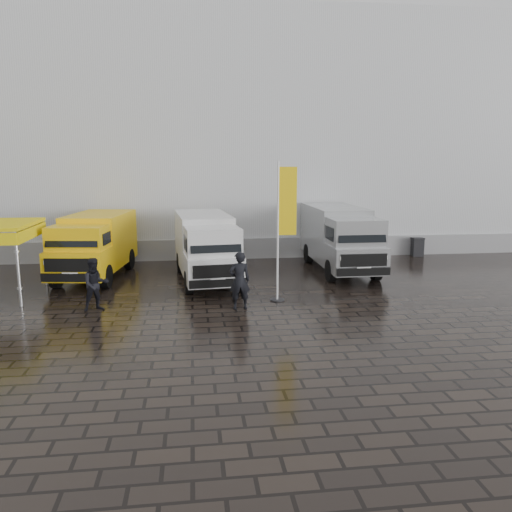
{
  "coord_description": "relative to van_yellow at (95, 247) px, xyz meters",
  "views": [
    {
      "loc": [
        -2.71,
        -16.12,
        4.67
      ],
      "look_at": [
        -0.4,
        2.2,
        1.2
      ],
      "focal_mm": 35.0,
      "sensor_mm": 36.0,
      "label": 1
    }
  ],
  "objects": [
    {
      "name": "hall_plinth",
      "position": [
        8.74,
        3.31,
        -0.78
      ],
      "size": [
        44.0,
        0.15,
        1.0
      ],
      "primitive_type": "cube",
      "color": "gray",
      "rests_on": "ground"
    },
    {
      "name": "van_silver",
      "position": [
        10.34,
        0.06,
        0.09
      ],
      "size": [
        2.11,
        6.32,
        2.74
      ],
      "primitive_type": null,
      "rotation": [
        0.0,
        0.0,
        -0.0
      ],
      "color": "#B5B8BA",
      "rests_on": "ground"
    },
    {
      "name": "van_yellow",
      "position": [
        0.0,
        0.0,
        0.0
      ],
      "size": [
        2.83,
        5.78,
        2.56
      ],
      "primitive_type": null,
      "rotation": [
        0.0,
        0.0,
        -0.13
      ],
      "color": "yellow",
      "rests_on": "ground"
    },
    {
      "name": "flagpole",
      "position": [
        7.02,
        -4.39,
        1.34
      ],
      "size": [
        0.88,
        0.5,
        4.72
      ],
      "color": "black",
      "rests_on": "ground"
    },
    {
      "name": "person_tent",
      "position": [
        0.89,
        -4.82,
        -0.43
      ],
      "size": [
        1.02,
        0.93,
        1.7
      ],
      "primitive_type": "imported",
      "rotation": [
        0.0,
        0.0,
        0.42
      ],
      "color": "black",
      "rests_on": "ground"
    },
    {
      "name": "wheelie_bin",
      "position": [
        15.27,
        2.91,
        -0.81
      ],
      "size": [
        0.62,
        0.62,
        0.94
      ],
      "primitive_type": "cube",
      "rotation": [
        0.0,
        0.0,
        -0.11
      ],
      "color": "black",
      "rests_on": "ground"
    },
    {
      "name": "van_white",
      "position": [
        4.5,
        -1.11,
        0.02
      ],
      "size": [
        2.61,
        6.18,
        2.6
      ],
      "primitive_type": null,
      "rotation": [
        0.0,
        0.0,
        0.1
      ],
      "color": "white",
      "rests_on": "ground"
    },
    {
      "name": "person_front",
      "position": [
        5.45,
        -5.25,
        -0.34
      ],
      "size": [
        0.72,
        0.5,
        1.89
      ],
      "primitive_type": "imported",
      "rotation": [
        0.0,
        0.0,
        3.22
      ],
      "color": "black",
      "rests_on": "ground"
    },
    {
      "name": "exhibition_hall",
      "position": [
        8.74,
        11.36,
        4.72
      ],
      "size": [
        44.0,
        16.0,
        12.0
      ],
      "primitive_type": "cube",
      "color": "silver",
      "rests_on": "ground"
    },
    {
      "name": "ground",
      "position": [
        6.74,
        -4.64,
        -1.28
      ],
      "size": [
        120.0,
        120.0,
        0.0
      ],
      "primitive_type": "plane",
      "color": "black",
      "rests_on": "ground"
    }
  ]
}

